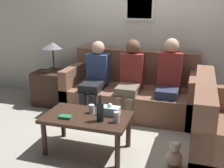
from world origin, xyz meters
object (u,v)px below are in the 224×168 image
object	(u,v)px
coffee_table	(87,121)
couch_main	(132,92)
teddy_bear	(174,155)
drinking_glass	(92,109)
person_middle	(131,77)
person_left	(96,75)
wine_bottle	(100,111)
person_right	(169,78)

from	to	relation	value
coffee_table	couch_main	bearing A→B (deg)	81.44
couch_main	teddy_bear	world-z (taller)	couch_main
drinking_glass	person_middle	xyz separation A→B (m)	(0.20, 1.09, 0.12)
drinking_glass	person_left	distance (m)	1.15
wine_bottle	person_right	distance (m)	1.43
person_middle	person_right	distance (m)	0.57
teddy_bear	drinking_glass	bearing A→B (deg)	173.83
coffee_table	person_right	bearing A→B (deg)	56.67
drinking_glass	teddy_bear	distance (m)	1.07
couch_main	person_middle	distance (m)	0.36
person_middle	teddy_bear	xyz separation A→B (m)	(0.79, -1.20, -0.50)
coffee_table	teddy_bear	bearing A→B (deg)	-0.70
couch_main	drinking_glass	xyz separation A→B (m)	(-0.18, -1.27, 0.19)
drinking_glass	person_right	distance (m)	1.36
drinking_glass	couch_main	bearing A→B (deg)	81.84
wine_bottle	person_left	size ratio (longest dim) A/B	0.27
wine_bottle	person_left	world-z (taller)	person_left
wine_bottle	person_right	xyz separation A→B (m)	(0.60, 1.30, 0.08)
couch_main	person_right	size ratio (longest dim) A/B	1.68
coffee_table	person_left	distance (m)	1.25
couch_main	person_middle	xyz separation A→B (m)	(0.02, -0.17, 0.31)
wine_bottle	person_middle	bearing A→B (deg)	88.67
coffee_table	person_right	xyz separation A→B (m)	(0.79, 1.21, 0.26)
coffee_table	person_left	world-z (taller)	person_left
coffee_table	person_left	bearing A→B (deg)	105.83
couch_main	person_right	world-z (taller)	person_right
couch_main	coffee_table	bearing A→B (deg)	-98.56
drinking_glass	person_right	world-z (taller)	person_right
coffee_table	person_left	size ratio (longest dim) A/B	0.90
teddy_bear	coffee_table	bearing A→B (deg)	179.30
couch_main	person_middle	size ratio (longest dim) A/B	1.74
couch_main	teddy_bear	xyz separation A→B (m)	(0.81, -1.37, -0.19)
couch_main	teddy_bear	bearing A→B (deg)	-59.33
couch_main	drinking_glass	bearing A→B (deg)	-98.16
couch_main	drinking_glass	size ratio (longest dim) A/B	19.67
person_left	teddy_bear	xyz separation A→B (m)	(1.35, -1.19, -0.47)
coffee_table	drinking_glass	bearing A→B (deg)	76.27
drinking_glass	person_left	xyz separation A→B (m)	(-0.36, 1.09, 0.10)
drinking_glass	teddy_bear	size ratio (longest dim) A/B	0.35
person_left	person_middle	distance (m)	0.56
couch_main	drinking_glass	distance (m)	1.29
couch_main	person_middle	bearing A→B (deg)	-82.88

